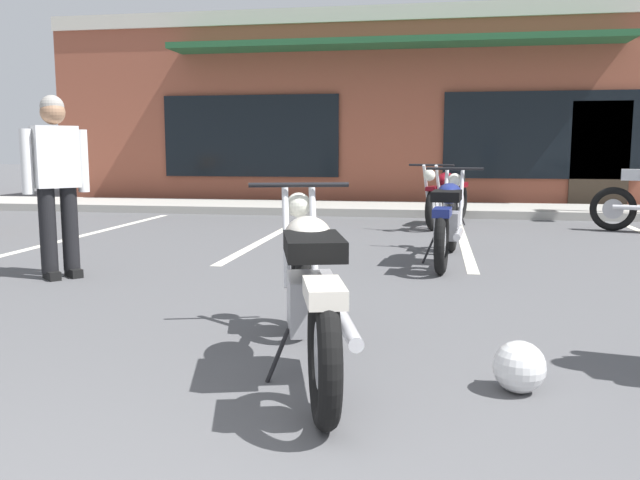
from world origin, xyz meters
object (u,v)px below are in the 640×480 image
Objects in this scene: motorcycle_red_sportbike at (447,196)px; motorcycle_blue_standard at (448,219)px; motorcycle_foreground_classic at (310,287)px; helmet_on_pavement at (519,367)px; person_in_black_shirt at (56,175)px.

motorcycle_red_sportbike is 0.97× the size of motorcycle_blue_standard.
motorcycle_foreground_classic is 0.98× the size of motorcycle_blue_standard.
motorcycle_foreground_classic is 1.14m from helmet_on_pavement.
motorcycle_red_sportbike is 6.08m from person_in_black_shirt.
motorcycle_blue_standard is at bearing 94.23° from helmet_on_pavement.
motorcycle_foreground_classic is 3.54m from person_in_black_shirt.
motorcycle_blue_standard is at bearing 77.64° from motorcycle_foreground_classic.
motorcycle_red_sportbike and motorcycle_blue_standard have the same top height.
motorcycle_foreground_classic is at bearing -37.82° from person_in_black_shirt.
motorcycle_foreground_classic is 3.73m from motorcycle_blue_standard.
motorcycle_red_sportbike is 7.89× the size of helmet_on_pavement.
motorcycle_blue_standard is at bearing 22.69° from person_in_black_shirt.
motorcycle_blue_standard is 3.82m from helmet_on_pavement.
motorcycle_foreground_classic is at bearing 172.03° from helmet_on_pavement.
helmet_on_pavement is at bearing -30.88° from person_in_black_shirt.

